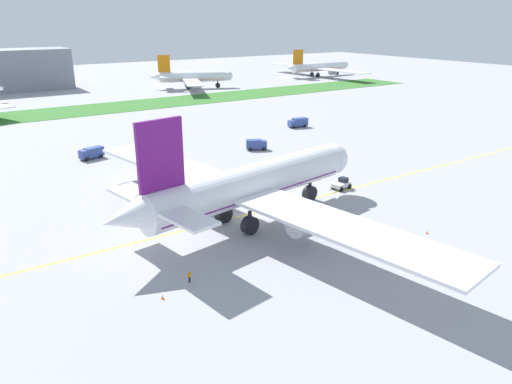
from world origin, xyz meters
TOP-DOWN VIEW (x-y plane):
  - ground_plane at (0.00, 0.00)m, footprint 600.00×600.00m
  - apron_taxi_line at (0.00, 1.37)m, footprint 280.00×0.36m
  - grass_median_strip at (0.00, 116.01)m, footprint 320.00×24.00m
  - airliner_foreground at (-1.43, -1.83)m, footprint 48.15×74.81m
  - pushback_tug at (22.78, 2.35)m, footprint 5.63×2.91m
  - ground_crew_wingwalker_port at (-17.53, -13.30)m, footprint 0.50×0.41m
  - ground_crew_marshaller_front at (6.28, 5.68)m, footprint 0.48×0.49m
  - traffic_cone_near_nose at (-21.88, -14.99)m, footprint 0.36×0.36m
  - traffic_cone_port_wing at (19.16, -20.37)m, footprint 0.36×0.36m
  - service_truck_baggage_loader at (50.74, 51.12)m, footprint 6.15×3.30m
  - service_truck_fuel_bowser at (-11.10, 50.52)m, footprint 6.00×3.67m
  - service_truck_catering_van at (25.44, 35.92)m, footprint 5.39×4.17m
  - parked_airliner_far_centre at (63.16, 146.35)m, footprint 37.06×58.08m
  - parked_airliner_far_right at (144.33, 151.28)m, footprint 45.87×72.70m

SIDE VIEW (x-z plane):
  - ground_plane at x=0.00m, z-range 0.00..0.00m
  - apron_taxi_line at x=0.00m, z-range 0.00..0.01m
  - grass_median_strip at x=0.00m, z-range 0.00..0.10m
  - traffic_cone_near_nose at x=-21.88m, z-range -0.01..0.57m
  - traffic_cone_port_wing at x=19.16m, z-range -0.01..0.57m
  - ground_crew_wingwalker_port at x=-17.53m, z-range 0.17..1.76m
  - pushback_tug at x=22.78m, z-range -0.10..2.04m
  - ground_crew_marshaller_front at x=6.28m, z-range 0.18..1.86m
  - service_truck_catering_van at x=25.44m, z-range 0.14..2.74m
  - service_truck_fuel_bowser at x=-11.10m, z-range 0.16..2.79m
  - service_truck_baggage_loader at x=50.74m, z-range 0.13..2.89m
  - parked_airliner_far_right at x=144.33m, z-range -2.43..12.69m
  - parked_airliner_far_centre at x=63.16m, z-range -2.47..12.83m
  - airliner_foreground at x=-1.43m, z-range -3.05..15.90m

